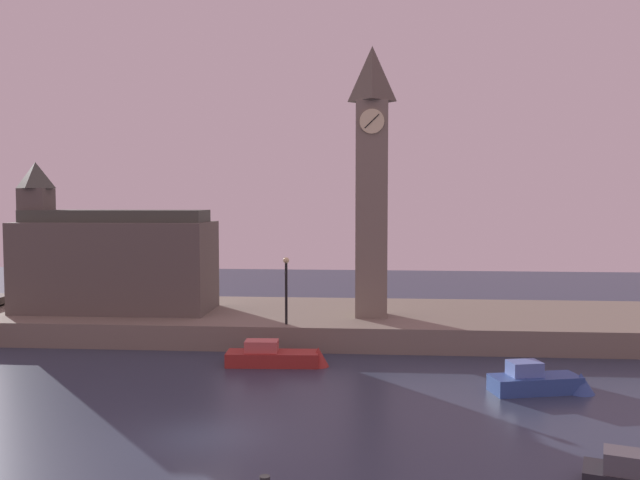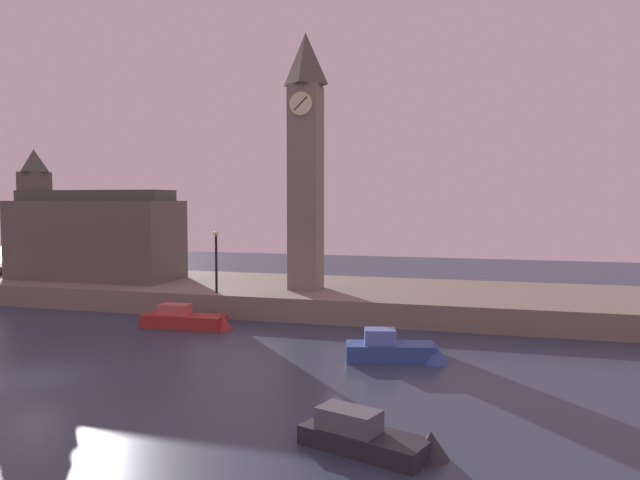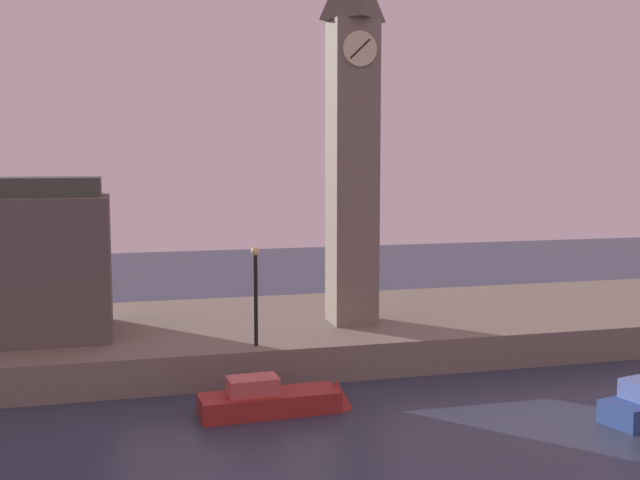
# 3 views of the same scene
# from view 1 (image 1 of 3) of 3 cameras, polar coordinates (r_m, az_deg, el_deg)

# --- Properties ---
(ground_plane) EXTENTS (120.00, 120.00, 0.00)m
(ground_plane) POSITION_cam_1_polar(r_m,az_deg,el_deg) (26.61, -10.17, -16.32)
(ground_plane) COLOR #2D384C
(far_embankment) EXTENTS (70.00, 12.00, 1.50)m
(far_embankment) POSITION_cam_1_polar(r_m,az_deg,el_deg) (45.41, -3.70, -6.96)
(far_embankment) COLOR slate
(far_embankment) RESTS_ON ground
(clock_tower) EXTENTS (2.21, 2.26, 17.13)m
(clock_tower) POSITION_cam_1_polar(r_m,az_deg,el_deg) (42.55, 4.46, 5.33)
(clock_tower) COLOR slate
(clock_tower) RESTS_ON far_embankment
(parliament_hall) EXTENTS (12.94, 5.22, 10.01)m
(parliament_hall) POSITION_cam_1_polar(r_m,az_deg,el_deg) (47.00, -17.53, -1.68)
(parliament_hall) COLOR #5B544C
(parliament_hall) RESTS_ON far_embankment
(streetlamp) EXTENTS (0.36, 0.36, 4.04)m
(streetlamp) POSITION_cam_1_polar(r_m,az_deg,el_deg) (39.87, -2.91, -3.68)
(streetlamp) COLOR black
(streetlamp) RESTS_ON far_embankment
(boat_dinghy_red) EXTENTS (5.75, 1.82, 1.57)m
(boat_dinghy_red) POSITION_cam_1_polar(r_m,az_deg,el_deg) (36.56, -3.19, -9.98)
(boat_dinghy_red) COLOR maroon
(boat_dinghy_red) RESTS_ON ground
(boat_tour_blue) EXTENTS (5.11, 2.48, 1.54)m
(boat_tour_blue) POSITION_cam_1_polar(r_m,az_deg,el_deg) (33.35, 18.73, -11.45)
(boat_tour_blue) COLOR #2D4C93
(boat_tour_blue) RESTS_ON ground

